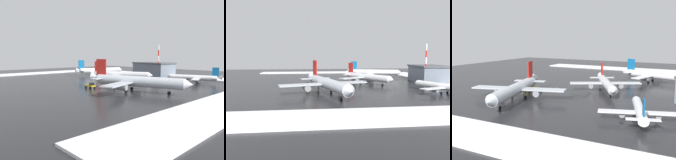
% 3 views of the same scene
% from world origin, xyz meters
% --- Properties ---
extents(ground_plane, '(240.00, 240.00, 0.00)m').
position_xyz_m(ground_plane, '(0.00, 0.00, 0.00)').
color(ground_plane, '#232326').
extents(snow_bank_left, '(14.00, 116.00, 0.53)m').
position_xyz_m(snow_bank_left, '(-67.00, 0.00, 0.26)').
color(snow_bank_left, white).
rests_on(snow_bank_left, ground_plane).
extents(snow_bank_right, '(14.00, 116.00, 0.53)m').
position_xyz_m(snow_bank_right, '(67.00, 0.00, 0.26)').
color(snow_bank_right, white).
rests_on(snow_bank_right, ground_plane).
extents(airplane_foreground_jet, '(39.03, 32.82, 11.81)m').
position_xyz_m(airplane_foreground_jet, '(-36.35, 12.45, 3.90)').
color(airplane_foreground_jet, silver).
rests_on(airplane_foreground_jet, ground_plane).
extents(airplane_distant_tail, '(30.98, 26.44, 10.03)m').
position_xyz_m(airplane_distant_tail, '(-7.80, -8.91, 3.31)').
color(airplane_distant_tail, silver).
rests_on(airplane_distant_tail, ground_plane).
extents(airplane_far_rear, '(25.04, 21.11, 7.64)m').
position_xyz_m(airplane_far_rear, '(-38.62, -29.23, 2.52)').
color(airplane_far_rear, white).
rests_on(airplane_far_rear, ground_plane).
extents(airplane_parked_portside, '(28.43, 33.82, 10.22)m').
position_xyz_m(airplane_parked_portside, '(23.59, -21.33, 3.38)').
color(airplane_parked_portside, white).
rests_on(airplane_parked_portside, ground_plane).
extents(pushback_tug, '(4.69, 2.48, 2.50)m').
position_xyz_m(pushback_tug, '(-19.09, 19.46, 1.28)').
color(pushback_tug, gold).
rests_on(pushback_tug, ground_plane).
extents(ground_crew_mid_apron, '(0.36, 0.36, 1.71)m').
position_xyz_m(ground_crew_mid_apron, '(-28.29, 15.22, 0.97)').
color(ground_crew_mid_apron, black).
rests_on(ground_crew_mid_apron, ground_plane).
extents(ground_crew_by_nose_gear, '(0.36, 0.36, 1.71)m').
position_xyz_m(ground_crew_by_nose_gear, '(-16.46, 8.24, 0.97)').
color(ground_crew_by_nose_gear, black).
rests_on(ground_crew_by_nose_gear, ground_plane).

